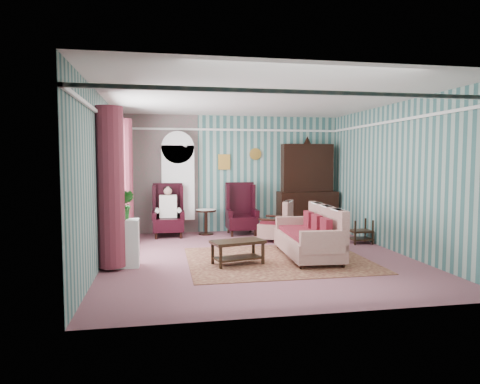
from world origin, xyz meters
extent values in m
plane|color=#7E4956|center=(0.00, 0.00, 0.00)|extent=(6.00, 6.00, 0.00)
cube|color=#356260|center=(0.00, 3.00, 1.45)|extent=(5.50, 0.02, 2.90)
cube|color=#356260|center=(0.00, -3.00, 1.45)|extent=(5.50, 0.02, 2.90)
cube|color=#356260|center=(-2.75, 0.00, 1.45)|extent=(0.02, 6.00, 2.90)
cube|color=#356260|center=(2.75, 0.00, 1.45)|extent=(0.02, 6.00, 2.90)
cube|color=silver|center=(0.00, 0.00, 2.90)|extent=(5.50, 6.00, 0.02)
cube|color=#974D5F|center=(-1.80, 2.99, 1.45)|extent=(1.90, 0.01, 2.90)
cube|color=white|center=(0.00, 0.00, 2.55)|extent=(5.50, 6.00, 0.05)
cube|color=white|center=(-2.72, 0.60, 1.55)|extent=(0.04, 1.50, 1.90)
cylinder|color=brown|center=(-2.55, -0.45, 1.35)|extent=(0.44, 0.44, 2.60)
cylinder|color=brown|center=(-2.55, 1.65, 1.35)|extent=(0.44, 0.44, 2.60)
cube|color=#BF7F32|center=(-0.20, 2.97, 1.75)|extent=(0.30, 0.03, 0.38)
cube|color=white|center=(-1.35, 2.84, 1.12)|extent=(0.80, 0.28, 2.24)
cube|color=black|center=(1.90, 2.72, 1.18)|extent=(1.50, 0.56, 2.36)
cube|color=black|center=(-1.60, 2.45, 0.62)|extent=(0.76, 0.80, 1.25)
cube|color=black|center=(0.15, 2.45, 0.62)|extent=(0.76, 0.80, 1.25)
cylinder|color=black|center=(-0.70, 2.60, 0.30)|extent=(0.50, 0.50, 0.60)
cube|color=black|center=(2.47, 0.90, 0.27)|extent=(0.45, 0.38, 0.54)
cube|color=silver|center=(-2.40, -0.30, 0.40)|extent=(0.55, 0.35, 0.80)
cube|color=#4C2119|center=(0.30, -0.30, 0.01)|extent=(3.20, 2.60, 0.01)
cube|color=#BDB093|center=(0.90, -0.18, 0.56)|extent=(0.97, 1.96, 1.12)
cube|color=#B7A88D|center=(0.74, 1.50, 0.51)|extent=(1.14, 1.08, 1.03)
cube|color=black|center=(-0.47, -0.50, 0.21)|extent=(0.97, 0.67, 0.42)
imported|color=#20551A|center=(-2.40, -0.34, 1.03)|extent=(0.43, 0.38, 0.47)
imported|color=#265219|center=(-2.34, -0.19, 1.04)|extent=(0.31, 0.27, 0.49)
imported|color=#205219|center=(-2.46, -0.30, 0.98)|extent=(0.21, 0.21, 0.37)
camera|label=1|loc=(-1.72, -7.62, 1.79)|focal=32.00mm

